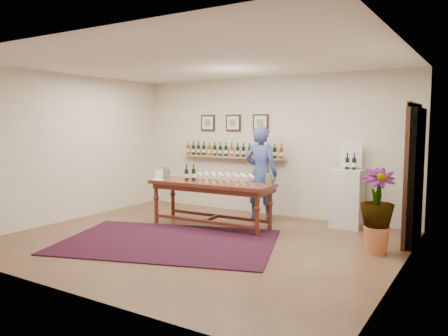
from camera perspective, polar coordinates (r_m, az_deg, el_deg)
The scene contains 14 objects.
ground at distance 7.05m, azimuth -3.46°, elevation -9.49°, with size 6.00×6.00×0.00m, color #543425.
room_shell at distance 7.67m, azimuth 17.85°, elevation -0.01°, with size 6.00×6.00×6.00m.
rug at distance 7.03m, azimuth -7.30°, elevation -9.51°, with size 3.31×2.21×0.02m, color #490D11.
tasting_table at distance 7.87m, azimuth -1.71°, elevation -2.72°, with size 2.32×0.81×0.82m.
table_glasses at distance 7.70m, azimuth 0.07°, elevation -1.29°, with size 1.34×0.31×0.19m, color white, non-canonical shape.
table_bottles at distance 8.07m, azimuth -4.45°, elevation -0.68°, with size 0.25×0.14×0.27m, color black, non-canonical shape.
pitcher_left at distance 8.49m, azimuth -7.55°, elevation -0.58°, with size 0.14×0.14×0.22m, color #677045, non-canonical shape.
pitcher_right at distance 7.51m, azimuth 5.88°, elevation -1.45°, with size 0.13×0.13×0.20m, color #677045, non-canonical shape.
menu_card at distance 8.26m, azimuth -8.51°, elevation -0.86°, with size 0.21×0.15×0.19m, color silver.
display_pedestal at distance 8.16m, azimuth 15.83°, elevation -3.84°, with size 0.52×0.52×1.05m, color silver.
pedestal_bottles at distance 8.04m, azimuth 16.21°, elevation 0.76°, with size 0.27×0.07×0.27m, color black, non-canonical shape.
info_sign at distance 8.18m, azimuth 16.30°, elevation 1.73°, with size 0.38×0.02×0.53m, color silver.
potted_plant at distance 6.64m, azimuth 19.37°, elevation -5.30°, with size 0.72×0.72×1.06m.
person at distance 8.40m, azimuth 4.87°, elevation -0.70°, with size 0.66×0.44×1.82m, color navy.
Camera 1 is at (3.92, -5.56, 1.86)m, focal length 35.00 mm.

